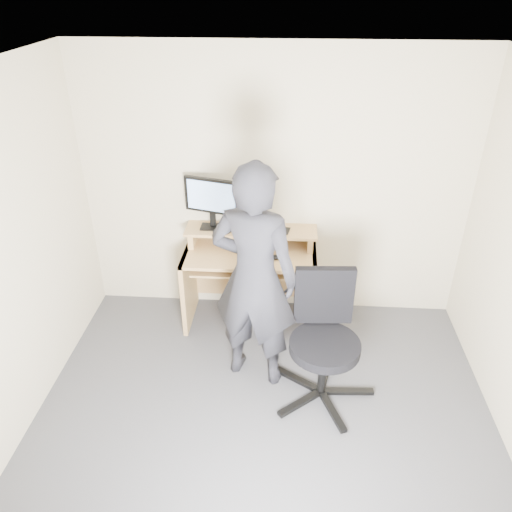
# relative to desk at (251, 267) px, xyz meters

# --- Properties ---
(ground) EXTENTS (3.50, 3.50, 0.00)m
(ground) POSITION_rel_desk_xyz_m (0.20, -1.53, -0.55)
(ground) COLOR #4A4A4E
(ground) RESTS_ON ground
(back_wall) EXTENTS (3.50, 0.02, 2.50)m
(back_wall) POSITION_rel_desk_xyz_m (0.20, 0.22, 0.70)
(back_wall) COLOR beige
(back_wall) RESTS_ON ground
(ceiling) EXTENTS (3.50, 3.50, 0.02)m
(ceiling) POSITION_rel_desk_xyz_m (0.20, -1.53, 1.95)
(ceiling) COLOR white
(ceiling) RESTS_ON back_wall
(desk) EXTENTS (1.20, 0.60, 0.91)m
(desk) POSITION_rel_desk_xyz_m (0.00, 0.00, 0.00)
(desk) COLOR tan
(desk) RESTS_ON ground
(monitor) EXTENTS (0.50, 0.17, 0.48)m
(monitor) POSITION_rel_desk_xyz_m (-0.35, 0.07, 0.65)
(monitor) COLOR black
(monitor) RESTS_ON desk
(external_drive) EXTENTS (0.09, 0.14, 0.20)m
(external_drive) POSITION_rel_desk_xyz_m (0.05, 0.10, 0.46)
(external_drive) COLOR black
(external_drive) RESTS_ON desk
(travel_mug) EXTENTS (0.09, 0.09, 0.17)m
(travel_mug) POSITION_rel_desk_xyz_m (0.02, 0.08, 0.45)
(travel_mug) COLOR silver
(travel_mug) RESTS_ON desk
(smartphone) EXTENTS (0.09, 0.14, 0.01)m
(smartphone) POSITION_rel_desk_xyz_m (0.31, 0.05, 0.37)
(smartphone) COLOR black
(smartphone) RESTS_ON desk
(charger) EXTENTS (0.05, 0.04, 0.03)m
(charger) POSITION_rel_desk_xyz_m (-0.31, -0.01, 0.38)
(charger) COLOR black
(charger) RESTS_ON desk
(headphones) EXTENTS (0.17, 0.17, 0.06)m
(headphones) POSITION_rel_desk_xyz_m (-0.22, 0.16, 0.37)
(headphones) COLOR silver
(headphones) RESTS_ON desk
(keyboard) EXTENTS (0.49, 0.34, 0.03)m
(keyboard) POSITION_rel_desk_xyz_m (-0.08, -0.17, 0.12)
(keyboard) COLOR black
(keyboard) RESTS_ON desk
(mouse) EXTENTS (0.11, 0.08, 0.04)m
(mouse) POSITION_rel_desk_xyz_m (0.23, -0.18, 0.22)
(mouse) COLOR black
(mouse) RESTS_ON desk
(office_chair) EXTENTS (0.79, 0.82, 1.03)m
(office_chair) POSITION_rel_desk_xyz_m (0.64, -0.95, 0.01)
(office_chair) COLOR black
(office_chair) RESTS_ON ground
(person) EXTENTS (0.78, 0.62, 1.87)m
(person) POSITION_rel_desk_xyz_m (0.09, -0.79, 0.39)
(person) COLOR black
(person) RESTS_ON ground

